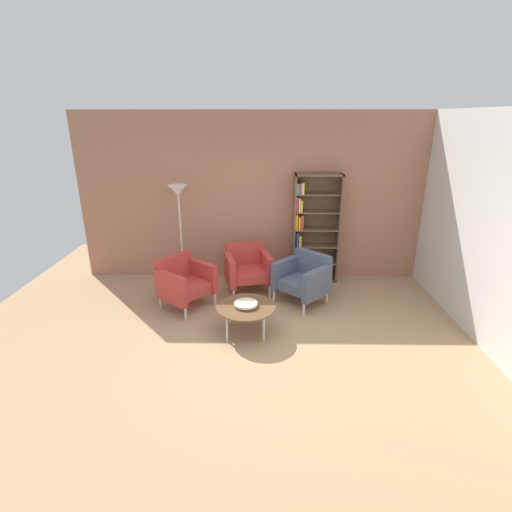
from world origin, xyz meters
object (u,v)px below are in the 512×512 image
at_px(coffee_table_low, 246,308).
at_px(bookshelf_tall, 311,230).
at_px(armchair_corner_red, 304,278).
at_px(floor_lamp_torchiere, 179,202).
at_px(armchair_by_bookshelf, 184,281).
at_px(armchair_near_window, 247,267).
at_px(decorative_bowl, 246,304).

bearing_deg(coffee_table_low, bookshelf_tall, 59.99).
distance_m(bookshelf_tall, armchair_corner_red, 1.07).
bearing_deg(floor_lamp_torchiere, armchair_corner_red, -19.46).
bearing_deg(bookshelf_tall, armchair_by_bookshelf, -152.16).
relative_size(armchair_near_window, floor_lamp_torchiere, 0.49).
relative_size(armchair_by_bookshelf, floor_lamp_torchiere, 0.55).
bearing_deg(floor_lamp_torchiere, armchair_by_bookshelf, -77.93).
relative_size(coffee_table_low, floor_lamp_torchiere, 0.46).
bearing_deg(armchair_corner_red, decorative_bowl, -88.15).
distance_m(coffee_table_low, armchair_near_window, 1.36).
xyz_separation_m(bookshelf_tall, armchair_corner_red, (-0.21, -0.92, -0.51)).
height_order(decorative_bowl, armchair_corner_red, armchair_corner_red).
xyz_separation_m(bookshelf_tall, armchair_by_bookshelf, (-2.06, -1.09, -0.51)).
bearing_deg(armchair_corner_red, armchair_by_bookshelf, -130.28).
xyz_separation_m(armchair_by_bookshelf, floor_lamp_torchiere, (-0.19, 0.89, 1.03)).
height_order(decorative_bowl, armchair_near_window, armchair_near_window).
xyz_separation_m(armchair_near_window, armchair_by_bookshelf, (-0.95, -0.59, 0.00)).
height_order(armchair_by_bookshelf, floor_lamp_torchiere, floor_lamp_torchiere).
height_order(armchair_near_window, armchair_corner_red, same).
bearing_deg(bookshelf_tall, armchair_corner_red, -102.63).
distance_m(armchair_by_bookshelf, armchair_corner_red, 1.86).
height_order(bookshelf_tall, coffee_table_low, bookshelf_tall).
bearing_deg(armchair_near_window, coffee_table_low, -102.65).
relative_size(bookshelf_tall, decorative_bowl, 5.94).
distance_m(armchair_near_window, armchair_corner_red, 0.99).
relative_size(armchair_near_window, armchair_corner_red, 0.89).
xyz_separation_m(bookshelf_tall, decorative_bowl, (-1.08, -1.86, -0.49)).
bearing_deg(coffee_table_low, armchair_near_window, 91.22).
height_order(armchair_by_bookshelf, armchair_corner_red, same).
bearing_deg(decorative_bowl, armchair_by_bookshelf, 141.69).
bearing_deg(armchair_by_bookshelf, armchair_near_window, -19.81).
bearing_deg(armchair_near_window, decorative_bowl, -102.65).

